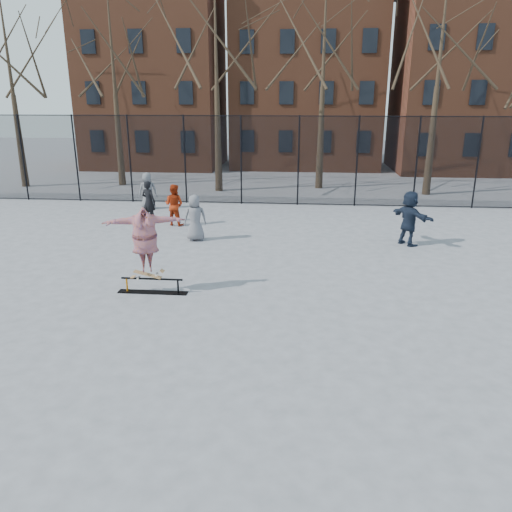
# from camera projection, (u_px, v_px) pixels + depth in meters

# --- Properties ---
(ground) EXTENTS (100.00, 100.00, 0.00)m
(ground) POSITION_uv_depth(u_px,v_px,m) (234.00, 327.00, 10.81)
(ground) COLOR slate
(skate_rail) EXTENTS (1.79, 0.27, 0.39)m
(skate_rail) POSITION_uv_depth(u_px,v_px,m) (152.00, 287.00, 12.66)
(skate_rail) COLOR black
(skate_rail) RESTS_ON ground
(skateboard) EXTENTS (0.77, 0.18, 0.09)m
(skateboard) POSITION_uv_depth(u_px,v_px,m) (148.00, 276.00, 12.58)
(skateboard) COLOR #A56942
(skateboard) RESTS_ON skate_rail
(skater) EXTENTS (2.08, 1.13, 1.63)m
(skater) POSITION_uv_depth(u_px,v_px,m) (145.00, 243.00, 12.32)
(skater) COLOR #3C378B
(skater) RESTS_ON skateboard
(bystander_grey) EXTENTS (0.91, 0.74, 1.62)m
(bystander_grey) POSITION_uv_depth(u_px,v_px,m) (148.00, 191.00, 21.97)
(bystander_grey) COLOR #5C5D61
(bystander_grey) RESTS_ON ground
(bystander_black) EXTENTS (0.70, 0.58, 1.64)m
(bystander_black) POSITION_uv_depth(u_px,v_px,m) (149.00, 202.00, 19.63)
(bystander_black) COLOR black
(bystander_black) RESTS_ON ground
(bystander_red) EXTENTS (0.90, 0.78, 1.59)m
(bystander_red) POSITION_uv_depth(u_px,v_px,m) (174.00, 205.00, 19.17)
(bystander_red) COLOR #9B280D
(bystander_red) RESTS_ON ground
(bystander_navy) EXTENTS (1.43, 1.69, 1.83)m
(bystander_navy) POSITION_uv_depth(u_px,v_px,m) (409.00, 218.00, 16.55)
(bystander_navy) COLOR #192333
(bystander_navy) RESTS_ON ground
(bystander_extra) EXTENTS (0.88, 0.69, 1.60)m
(bystander_extra) POSITION_uv_depth(u_px,v_px,m) (195.00, 218.00, 17.11)
(bystander_extra) COLOR slate
(bystander_extra) RESTS_ON ground
(fence) EXTENTS (34.03, 0.07, 4.00)m
(fence) POSITION_uv_depth(u_px,v_px,m) (272.00, 160.00, 22.52)
(fence) COLOR black
(fence) RESTS_ON ground
(tree_row) EXTENTS (33.66, 7.46, 10.67)m
(tree_row) POSITION_uv_depth(u_px,v_px,m) (273.00, 42.00, 24.86)
(tree_row) COLOR black
(tree_row) RESTS_ON ground
(rowhouses) EXTENTS (29.00, 7.00, 13.00)m
(rowhouses) POSITION_uv_depth(u_px,v_px,m) (295.00, 77.00, 33.56)
(rowhouses) COLOR brown
(rowhouses) RESTS_ON ground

